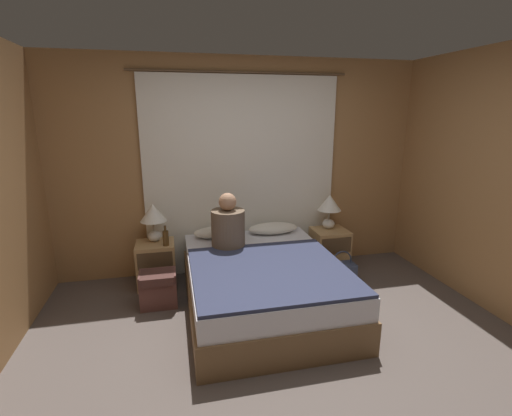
# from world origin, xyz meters

# --- Properties ---
(ground_plane) EXTENTS (16.00, 16.00, 0.00)m
(ground_plane) POSITION_xyz_m (0.00, 0.00, 0.00)
(ground_plane) COLOR #564C47
(wall_back) EXTENTS (4.40, 0.06, 2.50)m
(wall_back) POSITION_xyz_m (0.00, 1.97, 1.25)
(wall_back) COLOR #A37547
(wall_back) RESTS_ON ground_plane
(curtain_panel) EXTENTS (2.46, 0.02, 2.33)m
(curtain_panel) POSITION_xyz_m (0.00, 1.91, 1.16)
(curtain_panel) COLOR white
(curtain_panel) RESTS_ON ground_plane
(bed) EXTENTS (1.44, 1.92, 0.50)m
(bed) POSITION_xyz_m (0.00, 0.90, 0.25)
(bed) COLOR brown
(bed) RESTS_ON ground_plane
(nightstand_left) EXTENTS (0.41, 0.39, 0.50)m
(nightstand_left) POSITION_xyz_m (-1.03, 1.64, 0.25)
(nightstand_left) COLOR tan
(nightstand_left) RESTS_ON ground_plane
(nightstand_right) EXTENTS (0.41, 0.39, 0.50)m
(nightstand_right) POSITION_xyz_m (1.03, 1.64, 0.25)
(nightstand_right) COLOR tan
(nightstand_right) RESTS_ON ground_plane
(lamp_left) EXTENTS (0.28, 0.28, 0.42)m
(lamp_left) POSITION_xyz_m (-1.03, 1.71, 0.79)
(lamp_left) COLOR silver
(lamp_left) RESTS_ON nightstand_left
(lamp_right) EXTENTS (0.28, 0.28, 0.42)m
(lamp_right) POSITION_xyz_m (1.03, 1.71, 0.79)
(lamp_right) COLOR silver
(lamp_right) RESTS_ON nightstand_right
(pillow_left) EXTENTS (0.58, 0.29, 0.12)m
(pillow_left) POSITION_xyz_m (-0.32, 1.68, 0.56)
(pillow_left) COLOR silver
(pillow_left) RESTS_ON bed
(pillow_right) EXTENTS (0.58, 0.29, 0.12)m
(pillow_right) POSITION_xyz_m (0.32, 1.68, 0.56)
(pillow_right) COLOR silver
(pillow_right) RESTS_ON bed
(blanket_on_bed) EXTENTS (1.38, 1.32, 0.03)m
(blanket_on_bed) POSITION_xyz_m (0.00, 0.63, 0.52)
(blanket_on_bed) COLOR #2D334C
(blanket_on_bed) RESTS_ON bed
(person_left_in_bed) EXTENTS (0.35, 0.35, 0.59)m
(person_left_in_bed) POSITION_xyz_m (-0.27, 1.33, 0.74)
(person_left_in_bed) COLOR brown
(person_left_in_bed) RESTS_ON bed
(beer_bottle_on_left_stand) EXTENTS (0.06, 0.06, 0.22)m
(beer_bottle_on_left_stand) POSITION_xyz_m (-0.91, 1.54, 0.59)
(beer_bottle_on_left_stand) COLOR #513819
(beer_bottle_on_left_stand) RESTS_ON nightstand_left
(backpack_on_floor) EXTENTS (0.36, 0.29, 0.36)m
(backpack_on_floor) POSITION_xyz_m (-1.00, 1.17, 0.20)
(backpack_on_floor) COLOR brown
(backpack_on_floor) RESTS_ON ground_plane
(handbag_on_floor) EXTENTS (0.31, 0.18, 0.40)m
(handbag_on_floor) POSITION_xyz_m (0.99, 1.21, 0.13)
(handbag_on_floor) COLOR #333D56
(handbag_on_floor) RESTS_ON ground_plane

